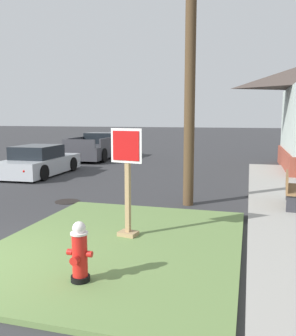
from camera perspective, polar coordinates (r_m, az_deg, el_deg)
grass_corner_patch at (r=7.05m, az=-4.52°, el=-11.79°), size 4.46×5.63×0.08m
sidewalk_strip at (r=10.65m, az=21.37°, el=-5.38°), size 2.20×16.39×0.12m
fire_hydrant at (r=5.42m, az=-10.65°, el=-12.98°), size 0.38×0.34×0.88m
stop_sign at (r=7.13m, az=-3.24°, el=-2.84°), size 0.66×0.34×2.13m
manhole_cover at (r=10.78m, az=-12.52°, el=-5.14°), size 0.70×0.70×0.02m
parked_sedan_silver at (r=15.93m, az=-16.60°, el=0.89°), size 2.03×4.30×1.25m
pickup_truck_charcoal at (r=21.60m, az=-7.87°, el=3.13°), size 2.36×5.66×1.48m
street_bench at (r=10.18m, az=21.51°, el=-2.96°), size 0.54×1.58×0.85m
utility_pole at (r=10.31m, az=6.75°, el=23.21°), size 1.34×0.29×9.94m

